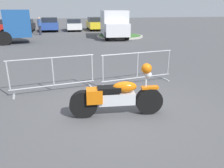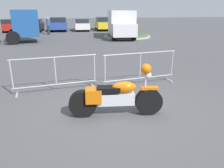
{
  "view_description": "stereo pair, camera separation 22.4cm",
  "coord_description": "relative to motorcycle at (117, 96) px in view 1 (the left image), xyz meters",
  "views": [
    {
      "loc": [
        -1.6,
        -4.8,
        2.39
      ],
      "look_at": [
        -0.17,
        0.09,
        0.65
      ],
      "focal_mm": 35.0,
      "sensor_mm": 36.0,
      "label": 1
    },
    {
      "loc": [
        -1.39,
        -4.86,
        2.39
      ],
      "look_at": [
        -0.17,
        0.09,
        0.65
      ],
      "focal_mm": 35.0,
      "sensor_mm": 36.0,
      "label": 2
    }
  ],
  "objects": [
    {
      "name": "crowd_barrier_far",
      "position": [
        1.36,
        2.04,
        0.08
      ],
      "size": [
        2.53,
        0.64,
        1.07
      ],
      "rotation": [
        0.0,
        0.0,
        0.09
      ],
      "color": "#9EA0A5",
      "rests_on": "ground"
    },
    {
      "name": "delivery_van",
      "position": [
        4.29,
        14.42,
        0.77
      ],
      "size": [
        2.71,
        5.24,
        2.31
      ],
      "rotation": [
        0.0,
        0.0,
        -1.73
      ],
      "color": "silver",
      "rests_on": "ground"
    },
    {
      "name": "parked_car_white",
      "position": [
        1.72,
        22.26,
        0.21
      ],
      "size": [
        1.88,
        4.07,
        1.35
      ],
      "rotation": [
        0.0,
        0.0,
        1.5
      ],
      "color": "white",
      "rests_on": "ground"
    },
    {
      "name": "pedestrian",
      "position": [
        -2.03,
        18.57,
        0.45
      ],
      "size": [
        0.48,
        0.48,
        1.69
      ],
      "rotation": [
        0.0,
        0.0,
        2.3
      ],
      "color": "#262838",
      "rests_on": "ground"
    },
    {
      "name": "ground_plane",
      "position": [
        0.17,
        0.31,
        -0.47
      ],
      "size": [
        120.0,
        120.0,
        0.0
      ],
      "primitive_type": "plane",
      "color": "#4C4C4F"
    },
    {
      "name": "parked_car_black",
      "position": [
        -3.6,
        22.41,
        0.22
      ],
      "size": [
        1.92,
        4.15,
        1.38
      ],
      "rotation": [
        0.0,
        0.0,
        1.5
      ],
      "color": "black",
      "rests_on": "ground"
    },
    {
      "name": "parked_car_red",
      "position": [
        -6.25,
        22.95,
        0.22
      ],
      "size": [
        1.89,
        4.11,
        1.36
      ],
      "rotation": [
        0.0,
        0.0,
        1.5
      ],
      "color": "#B21E19",
      "rests_on": "ground"
    },
    {
      "name": "parked_car_yellow",
      "position": [
        4.37,
        22.38,
        0.3
      ],
      "size": [
        2.11,
        4.59,
        1.52
      ],
      "rotation": [
        0.0,
        0.0,
        1.5
      ],
      "color": "yellow",
      "rests_on": "ground"
    },
    {
      "name": "planter_island",
      "position": [
        4.91,
        14.93,
        -0.17
      ],
      "size": [
        4.16,
        4.16,
        1.05
      ],
      "color": "#ADA89E",
      "rests_on": "ground"
    },
    {
      "name": "parked_car_blue",
      "position": [
        -0.94,
        22.75,
        0.3
      ],
      "size": [
        2.13,
        4.62,
        1.53
      ],
      "rotation": [
        0.0,
        0.0,
        1.5
      ],
      "color": "#284799",
      "rests_on": "ground"
    },
    {
      "name": "motorcycle",
      "position": [
        0.0,
        0.0,
        0.0
      ],
      "size": [
        2.2,
        0.54,
        1.24
      ],
      "rotation": [
        0.0,
        0.0,
        -0.16
      ],
      "color": "black",
      "rests_on": "ground"
    },
    {
      "name": "crowd_barrier_near",
      "position": [
        -1.36,
        2.04,
        0.08
      ],
      "size": [
        2.53,
        0.64,
        1.07
      ],
      "rotation": [
        0.0,
        0.0,
        0.09
      ],
      "color": "#9EA0A5",
      "rests_on": "ground"
    }
  ]
}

